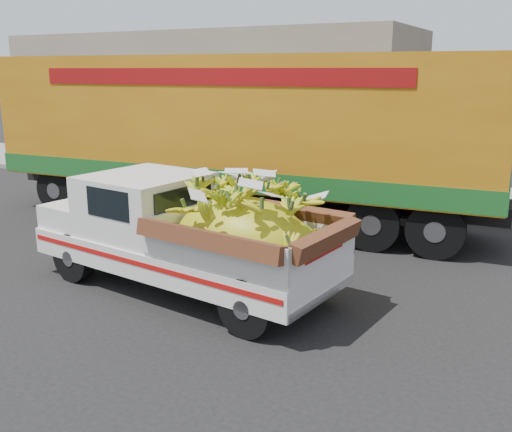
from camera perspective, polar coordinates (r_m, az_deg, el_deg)
The scene contains 6 objects.
ground at distance 10.21m, azimuth -11.36°, elevation -5.87°, with size 100.00×100.00×0.00m, color black.
curb at distance 15.52m, azimuth 4.05°, elevation 1.69°, with size 60.00×0.25×0.15m, color gray.
sidewalk at distance 17.42m, azimuth 6.92°, elevation 3.01°, with size 60.00×4.00×0.14m, color gray.
building_left at distance 26.05m, azimuth -4.81°, elevation 12.21°, with size 18.00×6.00×5.00m, color gray.
pickup_truck at distance 8.96m, azimuth -5.46°, elevation -1.95°, with size 5.37×2.49×1.81m.
semi_trailer at distance 13.24m, azimuth -2.03°, elevation 8.49°, with size 12.04×3.42×3.80m.
Camera 1 is at (6.22, -7.30, 3.49)m, focal length 40.00 mm.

